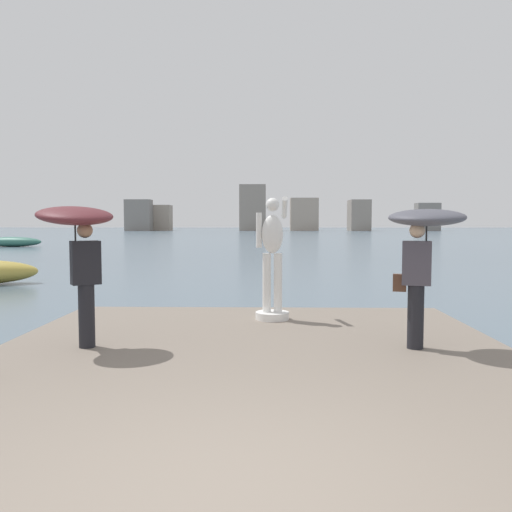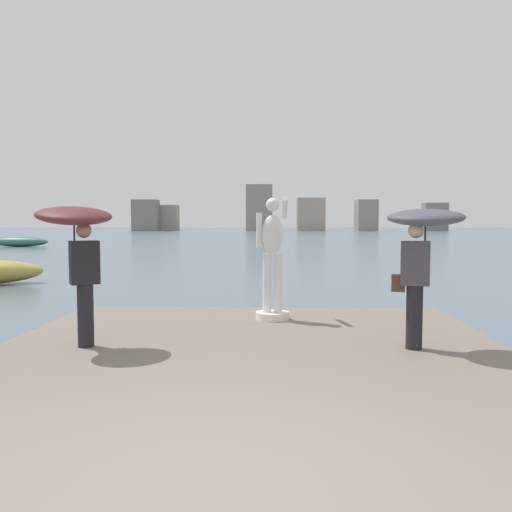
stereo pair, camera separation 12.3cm
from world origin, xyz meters
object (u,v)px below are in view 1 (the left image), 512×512
object	(u,v)px
onlooker_left	(78,236)
statue_white_figure	(272,264)
boat_mid	(12,242)
onlooker_right	(423,238)

from	to	relation	value
onlooker_left	statue_white_figure	bearing A→B (deg)	39.15
boat_mid	onlooker_left	bearing A→B (deg)	-62.29
onlooker_left	onlooker_right	xyz separation A→B (m)	(4.71, 0.06, -0.03)
onlooker_left	boat_mid	distance (m)	43.55
statue_white_figure	onlooker_left	bearing A→B (deg)	-140.85
statue_white_figure	onlooker_left	size ratio (longest dim) A/B	1.09
onlooker_left	onlooker_right	bearing A→B (deg)	0.76
boat_mid	onlooker_right	bearing A→B (deg)	-57.04
onlooker_left	boat_mid	world-z (taller)	onlooker_left
onlooker_right	boat_mid	world-z (taller)	onlooker_right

